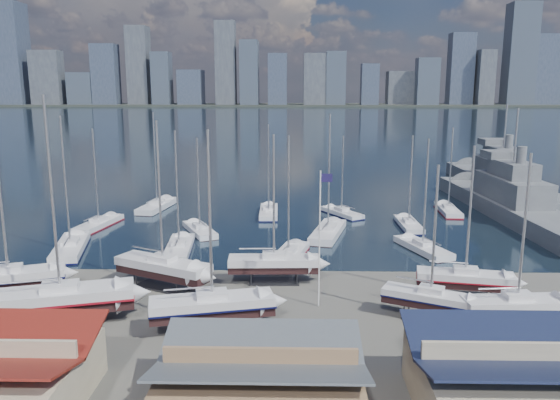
{
  "coord_description": "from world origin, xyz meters",
  "views": [
    {
      "loc": [
        1.9,
        -56.22,
        19.34
      ],
      "look_at": [
        0.38,
        8.0,
        6.18
      ],
      "focal_mm": 35.0,
      "sensor_mm": 36.0,
      "label": 1
    }
  ],
  "objects_px": {
    "naval_ship_west": "(501,183)",
    "car_a": "(78,341)",
    "naval_ship_east": "(510,205)",
    "sailboat_cradle_0": "(9,278)",
    "flagpole": "(321,230)"
  },
  "relations": [
    {
      "from": "sailboat_cradle_0",
      "to": "naval_ship_east",
      "type": "bearing_deg",
      "value": 10.47
    },
    {
      "from": "naval_ship_west",
      "to": "car_a",
      "type": "relative_size",
      "value": 11.19
    },
    {
      "from": "sailboat_cradle_0",
      "to": "naval_ship_east",
      "type": "relative_size",
      "value": 0.35
    },
    {
      "from": "sailboat_cradle_0",
      "to": "naval_ship_east",
      "type": "height_order",
      "value": "naval_ship_east"
    },
    {
      "from": "sailboat_cradle_0",
      "to": "naval_ship_west",
      "type": "distance_m",
      "value": 86.45
    },
    {
      "from": "flagpole",
      "to": "car_a",
      "type": "bearing_deg",
      "value": -154.55
    },
    {
      "from": "sailboat_cradle_0",
      "to": "naval_ship_west",
      "type": "relative_size",
      "value": 0.34
    },
    {
      "from": "naval_ship_east",
      "to": "flagpole",
      "type": "bearing_deg",
      "value": 136.2
    },
    {
      "from": "sailboat_cradle_0",
      "to": "naval_ship_west",
      "type": "bearing_deg",
      "value": 19.96
    },
    {
      "from": "flagpole",
      "to": "naval_ship_east",
      "type": "bearing_deg",
      "value": 49.67
    },
    {
      "from": "naval_ship_west",
      "to": "flagpole",
      "type": "bearing_deg",
      "value": 146.41
    },
    {
      "from": "sailboat_cradle_0",
      "to": "car_a",
      "type": "bearing_deg",
      "value": -64.02
    },
    {
      "from": "sailboat_cradle_0",
      "to": "flagpole",
      "type": "distance_m",
      "value": 29.29
    },
    {
      "from": "naval_ship_east",
      "to": "naval_ship_west",
      "type": "bearing_deg",
      "value": -20.15
    },
    {
      "from": "naval_ship_east",
      "to": "naval_ship_west",
      "type": "height_order",
      "value": "naval_ship_west"
    }
  ]
}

